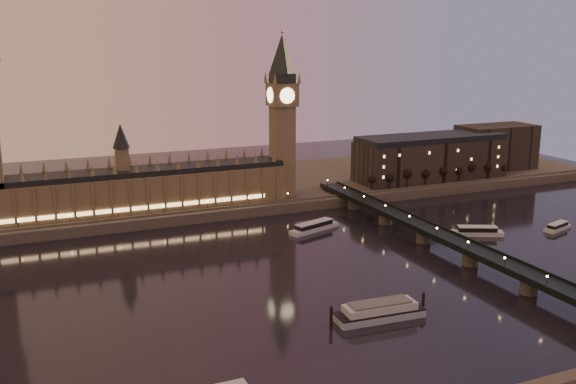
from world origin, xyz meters
name	(u,v)px	position (x,y,z in m)	size (l,w,h in m)	color
ground	(276,280)	(0.00, 0.00, 0.00)	(700.00, 700.00, 0.00)	black
far_embankment	(226,190)	(30.00, 165.00, 3.00)	(560.00, 130.00, 6.00)	#423D35
palace_of_westminster	(134,185)	(-40.12, 120.99, 21.71)	(180.00, 26.62, 52.00)	brown
big_ben	(282,106)	(53.99, 120.99, 63.95)	(17.68, 17.68, 104.00)	brown
westminster_bridge	(445,243)	(91.61, 0.00, 5.52)	(13.20, 260.00, 15.30)	black
city_block	(453,154)	(194.94, 130.93, 22.24)	(155.00, 45.00, 34.00)	black
bare_tree_0	(370,179)	(111.89, 109.00, 14.28)	(5.47, 5.47, 11.12)	black
bare_tree_1	(388,178)	(126.00, 109.00, 14.28)	(5.47, 5.47, 11.12)	black
bare_tree_2	(406,176)	(140.12, 109.00, 14.28)	(5.47, 5.47, 11.12)	black
bare_tree_3	(424,174)	(154.23, 109.00, 14.28)	(5.47, 5.47, 11.12)	black
bare_tree_4	(441,173)	(168.35, 109.00, 14.28)	(5.47, 5.47, 11.12)	black
bare_tree_5	(457,171)	(182.47, 109.00, 14.28)	(5.47, 5.47, 11.12)	black
bare_tree_6	(473,169)	(196.58, 109.00, 14.28)	(5.47, 5.47, 11.12)	black
bare_tree_7	(489,168)	(210.70, 109.00, 14.28)	(5.47, 5.47, 11.12)	black
bare_tree_8	(505,166)	(224.81, 109.00, 14.28)	(5.47, 5.47, 11.12)	black
cruise_boat_a	(314,227)	(48.19, 61.22, 2.29)	(32.95, 17.23, 5.19)	silver
cruise_boat_b	(477,231)	(126.51, 18.08, 2.25)	(28.00, 17.92, 5.11)	silver
cruise_boat_c	(558,227)	(174.90, 8.33, 1.84)	(21.57, 11.63, 4.17)	silver
moored_barge	(380,311)	(20.94, -53.91, 3.16)	(40.74, 11.96, 7.48)	#97A9C0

